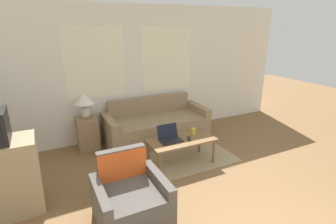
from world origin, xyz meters
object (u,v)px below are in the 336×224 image
at_px(coffee_table, 181,142).
at_px(cup_navy, 193,131).
at_px(table_lamp, 85,102).
at_px(tv_remote, 189,139).
at_px(armchair, 130,200).
at_px(laptop, 170,137).
at_px(couch, 156,126).

bearing_deg(coffee_table, cup_navy, 19.64).
relative_size(table_lamp, coffee_table, 0.43).
xyz_separation_m(table_lamp, tv_remote, (1.39, -1.32, -0.46)).
distance_m(armchair, laptop, 1.40).
bearing_deg(laptop, table_lamp, 132.14).
height_order(couch, armchair, couch).
distance_m(coffee_table, laptop, 0.22).
height_order(table_lamp, cup_navy, table_lamp).
relative_size(coffee_table, cup_navy, 10.89).
relative_size(couch, table_lamp, 4.33).
bearing_deg(armchair, tv_remote, 33.09).
distance_m(laptop, tv_remote, 0.32).
bearing_deg(tv_remote, laptop, 159.65).
distance_m(table_lamp, laptop, 1.68).
bearing_deg(armchair, laptop, 43.69).
xyz_separation_m(laptop, cup_navy, (0.48, 0.05, -0.00)).
xyz_separation_m(armchair, cup_navy, (1.48, 1.00, 0.23)).
xyz_separation_m(coffee_table, tv_remote, (0.11, -0.05, 0.06)).
xyz_separation_m(laptop, tv_remote, (0.30, -0.11, -0.04)).
distance_m(table_lamp, cup_navy, 2.00).
bearing_deg(tv_remote, couch, 94.04).
distance_m(couch, laptop, 1.10).
distance_m(coffee_table, tv_remote, 0.14).
xyz_separation_m(couch, laptop, (-0.21, -1.05, 0.22)).
bearing_deg(cup_navy, armchair, -145.84).
height_order(couch, cup_navy, couch).
bearing_deg(couch, laptop, -101.54).
relative_size(armchair, tv_remote, 5.20).
relative_size(table_lamp, laptop, 1.34).
distance_m(laptop, cup_navy, 0.48).
distance_m(cup_navy, tv_remote, 0.25).
relative_size(coffee_table, tv_remote, 7.08).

